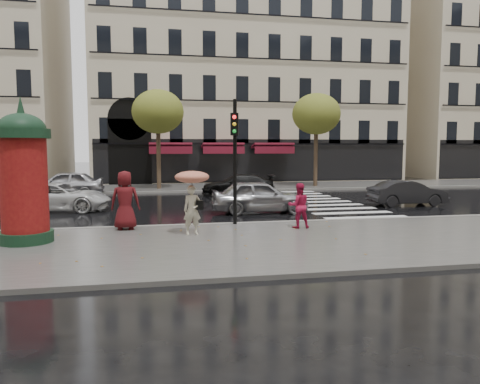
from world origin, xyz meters
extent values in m
plane|color=black|center=(0.00, 0.00, 0.00)|extent=(160.00, 160.00, 0.00)
cube|color=#474744|center=(0.00, -0.50, 0.06)|extent=(90.00, 7.00, 0.12)
cube|color=#474744|center=(0.00, 19.00, 0.06)|extent=(90.00, 6.00, 0.12)
cube|color=slate|center=(0.00, 3.00, 0.07)|extent=(90.00, 0.25, 0.14)
cube|color=slate|center=(0.00, 16.00, 0.07)|extent=(90.00, 0.25, 0.14)
cube|color=silver|center=(6.00, 9.60, 0.01)|extent=(3.60, 11.75, 0.01)
cube|color=#B7A88C|center=(6.00, 30.00, 10.00)|extent=(26.00, 14.00, 20.00)
cylinder|color=#38281C|center=(-2.00, 18.00, 2.60)|extent=(0.28, 0.28, 5.20)
ellipsoid|color=#485D1D|center=(-2.00, 18.00, 5.20)|extent=(3.40, 3.40, 2.89)
cylinder|color=#38281C|center=(9.00, 18.00, 2.60)|extent=(0.28, 0.28, 5.20)
ellipsoid|color=#485D1D|center=(9.00, 18.00, 5.20)|extent=(3.40, 3.40, 2.89)
imported|color=beige|center=(-1.42, 1.04, 0.90)|extent=(0.62, 0.46, 1.56)
cylinder|color=black|center=(-1.42, 1.04, 1.42)|extent=(0.02, 0.02, 0.99)
ellipsoid|color=#BF233F|center=(-1.42, 1.04, 1.94)|extent=(1.08, 1.08, 0.38)
cone|color=black|center=(-1.42, 1.04, 2.16)|extent=(0.04, 0.04, 0.08)
cube|color=black|center=(-1.20, 0.98, 1.06)|extent=(0.23, 0.10, 0.29)
imported|color=#AD153B|center=(2.25, 1.55, 0.89)|extent=(0.78, 0.63, 1.53)
imported|color=#4F0F13|center=(-3.53, 2.40, 1.11)|extent=(1.00, 0.69, 1.97)
cylinder|color=black|center=(-6.27, 0.79, 0.28)|extent=(1.51, 1.51, 0.32)
cylinder|color=maroon|center=(-6.27, 0.79, 1.80)|extent=(1.30, 1.30, 2.70)
cylinder|color=black|center=(-6.27, 0.79, 3.26)|extent=(1.56, 1.56, 0.27)
ellipsoid|color=black|center=(-6.27, 0.79, 3.36)|extent=(1.34, 1.34, 0.94)
cone|color=black|center=(-6.27, 0.79, 4.07)|extent=(0.22, 0.22, 0.49)
cylinder|color=black|center=(0.28, 2.80, 2.33)|extent=(0.13, 0.13, 4.43)
cube|color=black|center=(0.22, 2.56, 3.66)|extent=(0.32, 0.26, 0.77)
imported|color=#99999D|center=(2.02, 6.20, 0.72)|extent=(4.31, 1.86, 1.45)
imported|color=black|center=(9.75, 7.23, 0.63)|extent=(3.81, 1.38, 1.25)
imported|color=silver|center=(-6.72, 8.47, 0.64)|extent=(4.83, 2.71, 1.28)
imported|color=black|center=(2.53, 13.72, 0.63)|extent=(4.48, 2.14, 1.26)
imported|color=#ACACB1|center=(-7.51, 15.00, 0.76)|extent=(4.46, 1.81, 1.51)
camera|label=1|loc=(-2.82, -13.54, 2.87)|focal=35.00mm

